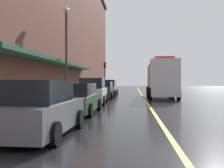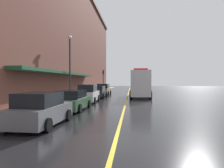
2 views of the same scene
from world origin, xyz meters
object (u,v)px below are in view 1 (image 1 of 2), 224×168
parking_meter_1 (97,86)px  street_lamp_left (66,43)px  parked_car_3 (103,90)px  parked_car_2 (93,92)px  parked_car_4 (108,88)px  parked_car_1 (76,99)px  traffic_light_near (105,71)px  box_truck (161,79)px  parked_car_0 (38,109)px

parking_meter_1 → street_lamp_left: (-0.60, -12.40, 3.34)m
parked_car_3 → parking_meter_1: bearing=13.5°
parked_car_2 → parked_car_4: 11.12m
parked_car_2 → parking_meter_1: size_ratio=3.41×
parked_car_1 → parked_car_2: parked_car_2 is taller
parked_car_3 → traffic_light_near: 15.25m
box_truck → parking_meter_1: bearing=-123.2°
parked_car_2 → parked_car_4: (0.11, 11.12, -0.04)m
parked_car_1 → parked_car_2: (-0.03, 5.85, 0.13)m
parked_car_2 → traffic_light_near: (-1.29, 20.72, 2.29)m
parked_car_2 → parked_car_3: (0.11, 5.72, -0.12)m
parked_car_3 → parked_car_4: bearing=1.1°
parked_car_3 → parking_meter_1: (-1.46, 6.60, 0.32)m
box_truck → parking_meter_1: size_ratio=6.68×
parked_car_2 → box_truck: 9.47m
parked_car_0 → parked_car_2: parked_car_2 is taller
traffic_light_near → parked_car_3: bearing=-84.7°
street_lamp_left → parked_car_4: bearing=79.6°
parked_car_0 → parked_car_3: 17.11m
parked_car_3 → parked_car_4: parked_car_4 is taller
parked_car_3 → traffic_light_near: (-1.40, 14.99, 2.41)m
parked_car_1 → traffic_light_near: bearing=3.7°
parked_car_3 → street_lamp_left: size_ratio=0.61×
parked_car_0 → street_lamp_left: (-1.99, 11.30, 3.61)m
parked_car_1 → parked_car_2: bearing=1.1°
parked_car_3 → box_truck: bearing=-71.9°
parked_car_0 → parked_car_1: parked_car_0 is taller
parked_car_0 → street_lamp_left: 12.03m
parked_car_4 → box_truck: bearing=-122.0°
parking_meter_1 → parked_car_2: bearing=-83.7°
parked_car_4 → parked_car_1: bearing=-179.3°
parked_car_1 → street_lamp_left: (-1.98, 5.77, 3.67)m
parked_car_4 → parking_meter_1: bearing=51.4°
traffic_light_near → parked_car_0: bearing=-87.6°
parked_car_1 → parked_car_2: 5.85m
box_truck → parking_meter_1: (-7.12, 4.86, -0.74)m
box_truck → parked_car_3: bearing=-71.8°
parking_meter_1 → parked_car_3: bearing=-77.5°
traffic_light_near → street_lamp_left: bearing=-91.8°
parked_car_0 → parked_car_2: (-0.03, 11.38, 0.07)m
parked_car_1 → parked_car_3: parked_car_3 is taller
street_lamp_left → parked_car_1: bearing=-71.1°
parked_car_0 → parked_car_4: size_ratio=0.93×
parked_car_1 → parked_car_3: 11.57m
parked_car_2 → box_truck: size_ratio=0.51×
box_truck → parking_meter_1: 8.65m
parked_car_0 → parked_car_2: bearing=2.0°
box_truck → parked_car_4: bearing=-121.7°
parking_meter_1 → box_truck: bearing=-34.3°
box_truck → street_lamp_left: street_lamp_left is taller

